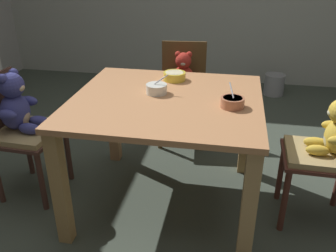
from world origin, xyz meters
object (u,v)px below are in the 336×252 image
object	(u,v)px
teddy_chair_far_center	(183,82)
porridge_bowl_terracotta_near_right	(232,102)
metal_pail	(274,84)
teddy_chair_near_left	(20,118)
teddy_chair_near_right	(332,144)
porridge_bowl_white_center	(157,89)
porridge_bowl_yellow_far_center	(174,76)
dining_table	(166,118)

from	to	relation	value
teddy_chair_far_center	porridge_bowl_terracotta_near_right	bearing A→B (deg)	17.52
teddy_chair_far_center	metal_pail	world-z (taller)	teddy_chair_far_center
porridge_bowl_terracotta_near_right	metal_pail	world-z (taller)	porridge_bowl_terracotta_near_right
teddy_chair_near_left	porridge_bowl_terracotta_near_right	size ratio (longest dim) A/B	6.24
teddy_chair_near_right	porridge_bowl_white_center	bearing A→B (deg)	-2.40
teddy_chair_near_right	teddy_chair_far_center	bearing A→B (deg)	-41.63
teddy_chair_near_left	porridge_bowl_yellow_far_center	world-z (taller)	teddy_chair_near_left
porridge_bowl_yellow_far_center	metal_pail	bearing A→B (deg)	64.91
teddy_chair_near_left	porridge_bowl_white_center	bearing A→B (deg)	9.80
teddy_chair_near_right	metal_pail	bearing A→B (deg)	-85.82
porridge_bowl_white_center	porridge_bowl_yellow_far_center	xyz separation A→B (m)	(0.06, 0.26, -0.00)
porridge_bowl_terracotta_near_right	metal_pail	bearing A→B (deg)	78.07
porridge_bowl_white_center	metal_pail	size ratio (longest dim) A/B	0.57
teddy_chair_near_left	porridge_bowl_yellow_far_center	size ratio (longest dim) A/B	5.84
teddy_chair_near_right	porridge_bowl_yellow_far_center	xyz separation A→B (m)	(-0.96, 0.33, 0.24)
porridge_bowl_yellow_far_center	metal_pail	size ratio (longest dim) A/B	0.62
teddy_chair_far_center	metal_pail	bearing A→B (deg)	139.27
dining_table	teddy_chair_far_center	bearing A→B (deg)	92.04
dining_table	porridge_bowl_white_center	distance (m)	0.18
teddy_chair_far_center	porridge_bowl_terracotta_near_right	distance (m)	1.09
teddy_chair_near_right	teddy_chair_near_left	distance (m)	1.90
teddy_chair_near_right	porridge_bowl_yellow_far_center	size ratio (longest dim) A/B	6.14
dining_table	teddy_chair_near_left	distance (m)	0.95
teddy_chair_near_right	dining_table	bearing A→B (deg)	1.19
teddy_chair_near_right	teddy_chair_near_left	xyz separation A→B (m)	(-1.90, -0.04, 0.02)
porridge_bowl_white_center	porridge_bowl_yellow_far_center	size ratio (longest dim) A/B	0.91
porridge_bowl_yellow_far_center	metal_pail	distance (m)	2.11
dining_table	teddy_chair_near_left	size ratio (longest dim) A/B	1.29
dining_table	teddy_chair_far_center	size ratio (longest dim) A/B	1.33
dining_table	porridge_bowl_yellow_far_center	xyz separation A→B (m)	(-0.01, 0.33, 0.15)
porridge_bowl_white_center	porridge_bowl_yellow_far_center	bearing A→B (deg)	76.04
porridge_bowl_white_center	porridge_bowl_terracotta_near_right	world-z (taller)	same
teddy_chair_near_right	porridge_bowl_terracotta_near_right	distance (m)	0.62
teddy_chair_far_center	porridge_bowl_white_center	xyz separation A→B (m)	(-0.04, -0.85, 0.25)
teddy_chair_near_left	metal_pail	distance (m)	2.86
teddy_chair_near_left	porridge_bowl_white_center	size ratio (longest dim) A/B	6.39
porridge_bowl_white_center	porridge_bowl_terracotta_near_right	xyz separation A→B (m)	(0.45, -0.13, -0.00)
teddy_chair_near_left	porridge_bowl_white_center	xyz separation A→B (m)	(0.87, 0.11, 0.22)
teddy_chair_far_center	dining_table	bearing A→B (deg)	-3.23
dining_table	porridge_bowl_yellow_far_center	size ratio (longest dim) A/B	7.53
teddy_chair_near_right	porridge_bowl_yellow_far_center	distance (m)	1.04
metal_pail	porridge_bowl_yellow_far_center	bearing A→B (deg)	-115.09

